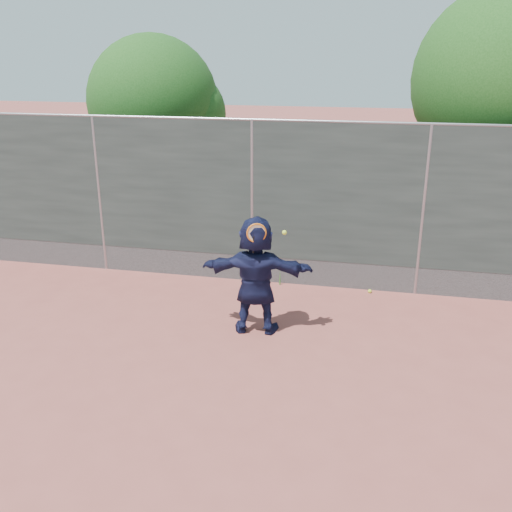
# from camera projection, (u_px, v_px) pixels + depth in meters

# --- Properties ---
(ground) EXTENTS (80.00, 80.00, 0.00)m
(ground) POSITION_uv_depth(u_px,v_px,m) (197.00, 377.00, 7.64)
(ground) COLOR #9E4C42
(ground) RESTS_ON ground
(player) EXTENTS (1.75, 0.69, 1.85)m
(player) POSITION_uv_depth(u_px,v_px,m) (256.00, 275.00, 8.62)
(player) COLOR #141839
(player) RESTS_ON ground
(ball_ground) EXTENTS (0.07, 0.07, 0.07)m
(ball_ground) POSITION_uv_depth(u_px,v_px,m) (370.00, 291.00, 10.28)
(ball_ground) COLOR #D2EF35
(ball_ground) RESTS_ON ground
(fence) EXTENTS (20.00, 0.06, 3.03)m
(fence) POSITION_uv_depth(u_px,v_px,m) (252.00, 199.00, 10.33)
(fence) COLOR #38423D
(fence) RESTS_ON ground
(swing_action) EXTENTS (0.58, 0.15, 0.51)m
(swing_action) POSITION_uv_depth(u_px,v_px,m) (259.00, 234.00, 8.17)
(swing_action) COLOR orange
(swing_action) RESTS_ON ground
(tree_left) EXTENTS (3.15, 3.00, 4.53)m
(tree_left) POSITION_uv_depth(u_px,v_px,m) (160.00, 105.00, 13.23)
(tree_left) COLOR #382314
(tree_left) RESTS_ON ground
(weed_clump) EXTENTS (0.68, 0.07, 0.30)m
(weed_clump) POSITION_uv_depth(u_px,v_px,m) (266.00, 277.00, 10.65)
(weed_clump) COLOR #387226
(weed_clump) RESTS_ON ground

